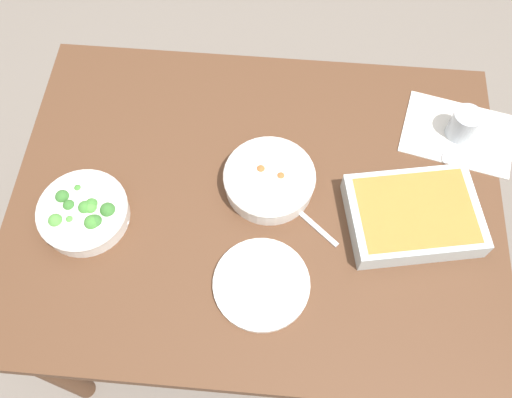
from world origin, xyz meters
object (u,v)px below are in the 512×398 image
object	(u,v)px
spoon_by_broccoli	(104,219)
stew_bowl	(269,180)
spoon_spare	(453,145)
baking_dish	(413,215)
side_plate	(261,284)
spoon_by_stew	(302,214)
broccoli_bowl	(84,212)
drink_cup	(463,126)

from	to	relation	value
spoon_by_broccoli	stew_bowl	bearing A→B (deg)	-161.84
spoon_spare	baking_dish	bearing A→B (deg)	62.13
side_plate	spoon_spare	world-z (taller)	side_plate
stew_bowl	spoon_spare	distance (m)	0.49
baking_dish	side_plate	world-z (taller)	baking_dish
baking_dish	spoon_by_stew	size ratio (longest dim) A/B	2.32
stew_bowl	broccoli_bowl	size ratio (longest dim) A/B	1.04
broccoli_bowl	spoon_by_stew	world-z (taller)	broccoli_bowl
baking_dish	side_plate	distance (m)	0.39
baking_dish	spoon_by_broccoli	distance (m)	0.73
broccoli_bowl	drink_cup	bearing A→B (deg)	-160.64
stew_bowl	spoon_by_stew	xyz separation A→B (m)	(-0.08, 0.07, -0.03)
broccoli_bowl	baking_dish	xyz separation A→B (m)	(-0.77, -0.06, 0.00)
stew_bowl	spoon_spare	world-z (taller)	stew_bowl
drink_cup	spoon_by_broccoli	world-z (taller)	drink_cup
stew_bowl	baking_dish	xyz separation A→B (m)	(-0.34, 0.07, 0.00)
drink_cup	spoon_by_stew	xyz separation A→B (m)	(0.39, 0.27, -0.03)
broccoli_bowl	spoon_spare	xyz separation A→B (m)	(-0.89, -0.28, -0.03)
baking_dish	spoon_by_broccoli	bearing A→B (deg)	4.75
broccoli_bowl	spoon_by_broccoli	xyz separation A→B (m)	(-0.04, 0.00, -0.03)
stew_bowl	broccoli_bowl	bearing A→B (deg)	16.15
baking_dish	spoon_spare	distance (m)	0.25
stew_bowl	spoon_spare	bearing A→B (deg)	-161.34
drink_cup	spoon_by_stew	bearing A→B (deg)	34.18
broccoli_bowl	drink_cup	size ratio (longest dim) A/B	2.52
spoon_by_stew	spoon_by_broccoli	distance (m)	0.47
spoon_by_stew	broccoli_bowl	bearing A→B (deg)	5.71
stew_bowl	side_plate	distance (m)	0.26
stew_bowl	drink_cup	world-z (taller)	drink_cup
drink_cup	spoon_by_stew	world-z (taller)	drink_cup
broccoli_bowl	drink_cup	xyz separation A→B (m)	(-0.91, -0.32, 0.01)
broccoli_bowl	spoon_by_broccoli	bearing A→B (deg)	176.47
stew_bowl	spoon_spare	size ratio (longest dim) A/B	1.34
baking_dish	drink_cup	bearing A→B (deg)	-117.41
drink_cup	spoon_by_broccoli	distance (m)	0.92
spoon_by_broccoli	spoon_spare	bearing A→B (deg)	-161.57
spoon_by_stew	side_plate	bearing A→B (deg)	65.46
broccoli_bowl	spoon_by_stew	distance (m)	0.52
broccoli_bowl	side_plate	distance (m)	0.45
stew_bowl	side_plate	xyz separation A→B (m)	(-0.00, 0.26, -0.03)
spoon_by_broccoli	spoon_spare	world-z (taller)	same
broccoli_bowl	spoon_by_stew	bearing A→B (deg)	-174.29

